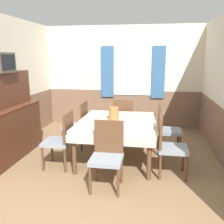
# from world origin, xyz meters

# --- Properties ---
(wall_back) EXTENTS (4.39, 0.10, 2.60)m
(wall_back) POSITION_xyz_m (0.02, 4.49, 1.31)
(wall_back) COLOR silver
(wall_back) RESTS_ON ground_plane
(wall_left) EXTENTS (0.05, 4.87, 2.60)m
(wall_left) POSITION_xyz_m (-2.02, 2.24, 1.30)
(wall_left) COLOR silver
(wall_left) RESTS_ON ground_plane
(dining_table) EXTENTS (1.35, 1.57, 0.73)m
(dining_table) POSITION_xyz_m (0.19, 2.19, 0.63)
(dining_table) COLOR beige
(dining_table) RESTS_ON ground_plane
(chair_left_near) EXTENTS (0.44, 0.44, 0.95)m
(chair_left_near) POSITION_xyz_m (-0.68, 1.72, 0.51)
(chair_left_near) COLOR brown
(chair_left_near) RESTS_ON ground_plane
(chair_right_near) EXTENTS (0.44, 0.44, 0.95)m
(chair_right_near) POSITION_xyz_m (1.06, 1.72, 0.51)
(chair_right_near) COLOR brown
(chair_right_near) RESTS_ON ground_plane
(chair_head_window) EXTENTS (0.44, 0.44, 0.95)m
(chair_head_window) POSITION_xyz_m (0.19, 3.17, 0.51)
(chair_head_window) COLOR brown
(chair_head_window) RESTS_ON ground_plane
(chair_left_far) EXTENTS (0.44, 0.44, 0.95)m
(chair_left_far) POSITION_xyz_m (-0.68, 2.67, 0.51)
(chair_left_far) COLOR brown
(chair_left_far) RESTS_ON ground_plane
(chair_head_near) EXTENTS (0.44, 0.44, 0.95)m
(chair_head_near) POSITION_xyz_m (0.19, 1.22, 0.51)
(chair_head_near) COLOR brown
(chair_head_near) RESTS_ON ground_plane
(chair_right_far) EXTENTS (0.44, 0.44, 0.95)m
(chair_right_far) POSITION_xyz_m (1.06, 2.67, 0.51)
(chair_right_far) COLOR brown
(chair_right_far) RESTS_ON ground_plane
(sideboard) EXTENTS (0.46, 1.55, 1.56)m
(sideboard) POSITION_xyz_m (-1.77, 2.01, 0.67)
(sideboard) COLOR #4C2819
(sideboard) RESTS_ON ground_plane
(tv) EXTENTS (0.29, 0.46, 0.34)m
(tv) POSITION_xyz_m (-1.75, 1.89, 1.73)
(tv) COLOR #51473D
(tv) RESTS_ON sideboard
(vase) EXTENTS (0.17, 0.17, 0.23)m
(vase) POSITION_xyz_m (0.12, 2.24, 0.84)
(vase) COLOR #B26B38
(vase) RESTS_ON dining_table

